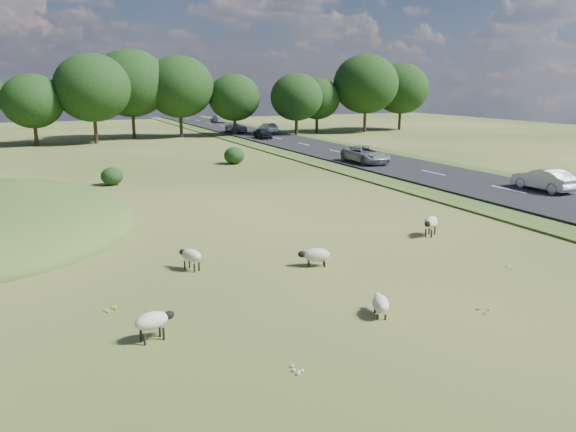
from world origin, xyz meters
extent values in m
plane|color=#304B17|center=(0.00, 20.00, 0.00)|extent=(160.00, 160.00, 0.00)
cube|color=black|center=(20.00, 30.00, 0.12)|extent=(8.00, 150.00, 0.25)
cylinder|color=black|center=(-8.82, 53.43, 1.51)|extent=(0.44, 0.44, 3.02)
ellipsoid|color=black|center=(-8.82, 53.43, 5.20)|extent=(7.04, 7.04, 6.34)
cylinder|color=black|center=(-2.08, 52.98, 1.95)|extent=(0.44, 0.44, 3.90)
ellipsoid|color=black|center=(-2.08, 52.98, 6.71)|extent=(9.09, 9.09, 8.18)
cylinder|color=black|center=(3.25, 57.90, 2.11)|extent=(0.44, 0.44, 4.22)
ellipsoid|color=black|center=(3.25, 57.90, 7.27)|extent=(9.85, 9.85, 8.86)
cylinder|color=black|center=(9.45, 56.94, 1.97)|extent=(0.44, 0.44, 3.94)
ellipsoid|color=black|center=(9.45, 56.94, 6.79)|extent=(9.20, 9.20, 8.28)
cylinder|color=black|center=(16.87, 56.01, 1.54)|extent=(0.44, 0.44, 3.09)
ellipsoid|color=black|center=(16.87, 56.01, 5.32)|extent=(7.20, 7.20, 6.48)
cylinder|color=black|center=(24.77, 52.46, 1.56)|extent=(0.44, 0.44, 3.12)
ellipsoid|color=black|center=(24.77, 52.46, 5.38)|extent=(7.29, 7.29, 6.56)
cylinder|color=black|center=(29.90, 56.26, 1.47)|extent=(0.44, 0.44, 2.93)
ellipsoid|color=black|center=(29.90, 56.26, 5.05)|extent=(6.84, 6.84, 6.16)
cylinder|color=black|center=(36.86, 53.95, 2.08)|extent=(0.44, 0.44, 4.16)
ellipsoid|color=black|center=(36.86, 53.95, 7.17)|extent=(9.71, 9.71, 8.74)
cylinder|color=black|center=(44.55, 55.89, 1.87)|extent=(0.44, 0.44, 3.74)
ellipsoid|color=black|center=(44.55, 55.89, 6.43)|extent=(8.72, 8.72, 7.84)
ellipsoid|color=black|center=(-3.96, 22.02, 0.65)|extent=(1.59, 1.59, 1.30)
ellipsoid|color=black|center=(7.66, 28.91, 0.77)|extent=(1.89, 1.89, 1.55)
ellipsoid|color=beige|center=(1.20, -0.65, 0.48)|extent=(1.21, 0.92, 0.55)
ellipsoid|color=black|center=(0.65, -0.44, 0.51)|extent=(0.42, 0.37, 0.28)
cylinder|color=black|center=(0.86, -0.66, 0.10)|extent=(0.08, 0.08, 0.20)
cylinder|color=black|center=(0.95, -0.41, 0.10)|extent=(0.08, 0.08, 0.20)
cylinder|color=black|center=(1.44, -0.89, 0.10)|extent=(0.08, 0.08, 0.20)
cylinder|color=black|center=(1.54, -0.64, 0.10)|extent=(0.08, 0.08, 0.20)
ellipsoid|color=beige|center=(-6.13, -4.78, 0.62)|extent=(1.09, 0.74, 0.51)
ellipsoid|color=black|center=(-5.60, -4.66, 0.65)|extent=(0.37, 0.31, 0.26)
cylinder|color=black|center=(-5.87, -4.59, 0.18)|extent=(0.07, 0.07, 0.36)
cylinder|color=black|center=(-5.82, -4.83, 0.18)|extent=(0.07, 0.07, 0.36)
cylinder|color=black|center=(-6.44, -4.73, 0.18)|extent=(0.07, 0.07, 0.36)
cylinder|color=black|center=(-6.38, -4.97, 0.18)|extent=(0.07, 0.07, 0.36)
ellipsoid|color=beige|center=(-3.52, 0.91, 0.60)|extent=(0.90, 1.10, 0.50)
ellipsoid|color=black|center=(-3.76, 1.38, 0.64)|extent=(0.35, 0.39, 0.25)
cylinder|color=black|center=(-3.75, 1.10, 0.18)|extent=(0.07, 0.07, 0.35)
cylinder|color=black|center=(-3.54, 1.21, 0.18)|extent=(0.07, 0.07, 0.35)
cylinder|color=black|center=(-3.50, 0.60, 0.18)|extent=(0.07, 0.07, 0.35)
cylinder|color=black|center=(-3.28, 0.71, 0.18)|extent=(0.07, 0.07, 0.35)
ellipsoid|color=beige|center=(8.33, 1.29, 0.68)|extent=(1.22, 1.12, 0.56)
ellipsoid|color=black|center=(7.86, 0.93, 0.72)|extent=(0.44, 0.43, 0.28)
cylinder|color=black|center=(8.16, 0.99, 0.20)|extent=(0.08, 0.08, 0.40)
cylinder|color=black|center=(7.99, 1.20, 0.20)|extent=(0.08, 0.08, 0.40)
cylinder|color=black|center=(8.66, 1.37, 0.20)|extent=(0.08, 0.08, 0.40)
cylinder|color=black|center=(8.50, 1.59, 0.20)|extent=(0.08, 0.08, 0.40)
ellipsoid|color=beige|center=(0.78, -5.94, 0.43)|extent=(0.85, 1.09, 0.49)
ellipsoid|color=silver|center=(0.99, -5.46, 0.46)|extent=(0.34, 0.38, 0.25)
cylinder|color=black|center=(0.78, -5.63, 0.09)|extent=(0.07, 0.07, 0.18)
cylinder|color=black|center=(1.00, -5.73, 0.09)|extent=(0.07, 0.07, 0.18)
cylinder|color=black|center=(0.56, -6.15, 0.09)|extent=(0.07, 0.07, 0.18)
cylinder|color=black|center=(0.78, -6.24, 0.09)|extent=(0.07, 0.07, 0.18)
imported|color=silver|center=(21.90, 56.02, 0.95)|extent=(1.47, 4.23, 1.39)
imported|color=silver|center=(21.90, 80.73, 0.92)|extent=(1.87, 4.60, 1.33)
imported|color=#969A9D|center=(18.10, 23.13, 1.01)|extent=(2.51, 5.45, 1.52)
imported|color=black|center=(18.10, 48.40, 0.90)|extent=(1.54, 3.82, 1.30)
imported|color=silver|center=(21.90, 6.88, 0.98)|extent=(1.54, 4.42, 1.46)
imported|color=#999AA0|center=(18.10, 59.02, 0.90)|extent=(2.17, 4.71, 1.31)
camera|label=1|loc=(-8.58, -19.87, 7.16)|focal=35.00mm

